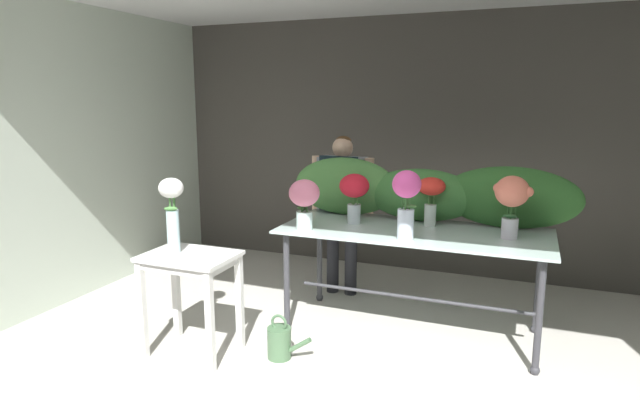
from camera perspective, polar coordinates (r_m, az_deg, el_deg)
The scene contains 14 objects.
ground_plane at distance 4.68m, azimuth 4.79°, elevation -13.47°, with size 7.89×7.89×0.00m, color beige.
wall_back at distance 6.03m, azimuth 10.00°, elevation 5.73°, with size 5.75×0.12×2.81m, color #4C4742.
wall_left at distance 5.81m, azimuth -23.32°, elevation 4.82°, with size 0.12×3.70×2.81m, color silver.
display_table_glass at distance 4.40m, azimuth 9.99°, elevation -4.74°, with size 2.14×0.94×0.88m.
side_table_white at distance 4.13m, azimuth -13.76°, elevation -7.33°, with size 0.67×0.49×0.78m.
florist at distance 5.17m, azimuth 2.37°, elevation 0.23°, with size 0.63×0.24×1.57m.
foliage_backdrop at distance 4.65m, azimuth 11.02°, elevation 0.76°, with size 2.46×0.31×0.52m.
vase_fuchsia_peonies at distance 4.00m, azimuth 9.27°, elevation 0.15°, with size 0.21×0.21×0.52m.
vase_crimson_stock at distance 4.48m, azimuth 3.67°, elevation 0.96°, with size 0.25×0.25×0.42m.
vase_scarlet_freesia at distance 4.47m, azimuth 11.79°, elevation 0.70°, with size 0.23×0.23×0.41m.
vase_coral_dahlias at distance 4.23m, azimuth 19.87°, elevation 0.19°, with size 0.29×0.25×0.48m.
vase_rosy_ranunculus at distance 4.25m, azimuth -1.70°, elevation 0.08°, with size 0.25×0.25×0.41m.
vase_white_roses_tall at distance 4.09m, azimuth -15.59°, elevation -0.84°, with size 0.18×0.18×0.57m.
watering_can at distance 4.14m, azimuth -4.32°, elevation -14.94°, with size 0.35×0.18×0.34m.
Camera 1 is at (1.21, -2.30, 1.93)m, focal length 29.83 mm.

